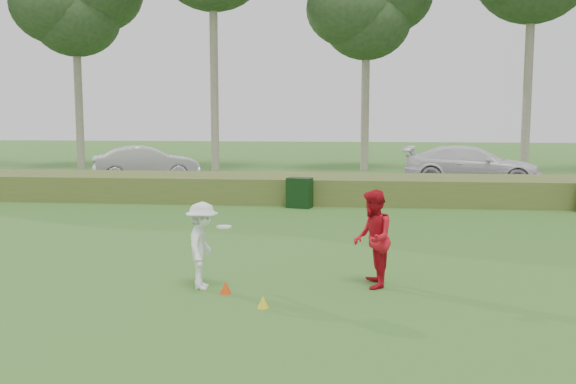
# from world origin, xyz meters

# --- Properties ---
(ground) EXTENTS (120.00, 120.00, 0.00)m
(ground) POSITION_xyz_m (0.00, 0.00, 0.00)
(ground) COLOR #2E6220
(ground) RESTS_ON ground
(reed_strip) EXTENTS (80.00, 3.00, 0.90)m
(reed_strip) POSITION_xyz_m (0.00, 12.00, 0.45)
(reed_strip) COLOR #4D5E25
(reed_strip) RESTS_ON ground
(park_road) EXTENTS (80.00, 6.00, 0.06)m
(park_road) POSITION_xyz_m (0.00, 17.00, 0.03)
(park_road) COLOR #2D2D2D
(park_road) RESTS_ON ground
(tree_2) EXTENTS (6.50, 6.50, 12.00)m
(tree_2) POSITION_xyz_m (-14.00, 24.00, 8.97)
(tree_2) COLOR gray
(tree_2) RESTS_ON ground
(tree_4) EXTENTS (6.24, 6.24, 11.50)m
(tree_4) POSITION_xyz_m (2.00, 24.50, 8.59)
(tree_4) COLOR gray
(tree_4) RESTS_ON ground
(player_white) EXTENTS (0.86, 1.05, 1.57)m
(player_white) POSITION_xyz_m (-1.13, 0.18, 0.79)
(player_white) COLOR white
(player_white) RESTS_ON ground
(player_red) EXTENTS (0.71, 0.90, 1.78)m
(player_red) POSITION_xyz_m (1.91, 0.62, 0.89)
(player_red) COLOR red
(player_red) RESTS_ON ground
(cone_orange) EXTENTS (0.21, 0.21, 0.23)m
(cone_orange) POSITION_xyz_m (-0.66, -0.11, 0.11)
(cone_orange) COLOR #DA400B
(cone_orange) RESTS_ON ground
(cone_yellow) EXTENTS (0.18, 0.18, 0.20)m
(cone_yellow) POSITION_xyz_m (0.12, -0.87, 0.10)
(cone_yellow) COLOR yellow
(cone_yellow) RESTS_ON ground
(utility_cabinet) EXTENTS (0.90, 0.68, 1.01)m
(utility_cabinet) POSITION_xyz_m (-0.29, 10.24, 0.50)
(utility_cabinet) COLOR black
(utility_cabinet) RESTS_ON ground
(car_mid) EXTENTS (5.04, 3.36, 1.57)m
(car_mid) POSITION_xyz_m (-8.03, 17.65, 0.85)
(car_mid) COLOR silver
(car_mid) RESTS_ON park_road
(car_right) EXTENTS (6.11, 3.31, 1.68)m
(car_right) POSITION_xyz_m (6.54, 17.44, 0.90)
(car_right) COLOR white
(car_right) RESTS_ON park_road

